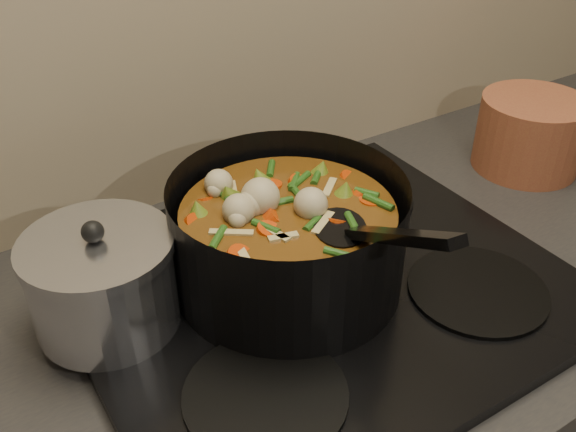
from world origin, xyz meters
TOP-DOWN VIEW (x-y plane):
  - stovetop at (0.00, 1.93)m, footprint 0.62×0.54m
  - stockpot at (-0.04, 1.95)m, footprint 0.37×0.44m
  - saucepan at (-0.26, 2.00)m, footprint 0.18×0.18m
  - terracotta_crock at (0.50, 2.02)m, footprint 0.20×0.20m

SIDE VIEW (x-z plane):
  - stovetop at x=0.00m, z-range 0.91..0.93m
  - terracotta_crock at x=0.50m, z-range 0.91..1.04m
  - saucepan at x=-0.26m, z-range 0.92..1.06m
  - stockpot at x=-0.04m, z-range 0.89..1.11m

